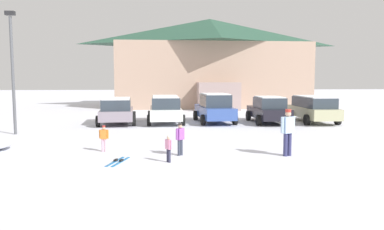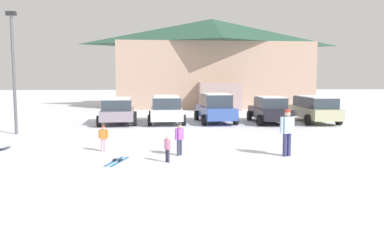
{
  "view_description": "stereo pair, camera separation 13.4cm",
  "coord_description": "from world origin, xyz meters",
  "px_view_note": "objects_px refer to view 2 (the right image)",
  "views": [
    {
      "loc": [
        -2.08,
        -10.39,
        2.75
      ],
      "look_at": [
        -0.78,
        6.13,
        1.12
      ],
      "focal_mm": 35.0,
      "sensor_mm": 36.0,
      "label": 1
    },
    {
      "loc": [
        -1.94,
        -10.4,
        2.75
      ],
      "look_at": [
        -0.78,
        6.13,
        1.12
      ],
      "focal_mm": 35.0,
      "sensor_mm": 36.0,
      "label": 2
    }
  ],
  "objects_px": {
    "parked_black_sedan": "(269,110)",
    "skier_child_in_pink_snowsuit": "(167,147)",
    "skier_child_in_orange_jacket": "(104,137)",
    "parked_blue_hatchback": "(215,108)",
    "pair_of_skis": "(117,161)",
    "skier_adult_in_blue_parka": "(287,130)",
    "skier_child_in_purple_jacket": "(179,137)",
    "ski_lodge": "(211,62)",
    "lamp_post": "(13,66)",
    "parked_beige_suv": "(314,108)",
    "parked_grey_wagon": "(118,110)",
    "parked_white_suv": "(166,108)"
  },
  "relations": [
    {
      "from": "parked_blue_hatchback",
      "to": "pair_of_skis",
      "type": "bearing_deg",
      "value": -113.71
    },
    {
      "from": "pair_of_skis",
      "to": "parked_grey_wagon",
      "type": "bearing_deg",
      "value": 96.98
    },
    {
      "from": "parked_blue_hatchback",
      "to": "ski_lodge",
      "type": "bearing_deg",
      "value": 84.06
    },
    {
      "from": "skier_child_in_orange_jacket",
      "to": "skier_adult_in_blue_parka",
      "type": "bearing_deg",
      "value": -11.06
    },
    {
      "from": "skier_child_in_purple_jacket",
      "to": "parked_black_sedan",
      "type": "bearing_deg",
      "value": 57.72
    },
    {
      "from": "ski_lodge",
      "to": "skier_child_in_orange_jacket",
      "type": "bearing_deg",
      "value": -106.55
    },
    {
      "from": "parked_white_suv",
      "to": "parked_beige_suv",
      "type": "relative_size",
      "value": 0.98
    },
    {
      "from": "parked_white_suv",
      "to": "skier_child_in_pink_snowsuit",
      "type": "bearing_deg",
      "value": -89.89
    },
    {
      "from": "skier_adult_in_blue_parka",
      "to": "skier_child_in_purple_jacket",
      "type": "height_order",
      "value": "skier_adult_in_blue_parka"
    },
    {
      "from": "parked_black_sedan",
      "to": "pair_of_skis",
      "type": "distance_m",
      "value": 12.99
    },
    {
      "from": "ski_lodge",
      "to": "skier_child_in_pink_snowsuit",
      "type": "distance_m",
      "value": 25.97
    },
    {
      "from": "skier_child_in_purple_jacket",
      "to": "parked_beige_suv",
      "type": "bearing_deg",
      "value": 47.24
    },
    {
      "from": "skier_adult_in_blue_parka",
      "to": "pair_of_skis",
      "type": "distance_m",
      "value": 5.99
    },
    {
      "from": "parked_beige_suv",
      "to": "skier_child_in_pink_snowsuit",
      "type": "relative_size",
      "value": 5.37
    },
    {
      "from": "parked_blue_hatchback",
      "to": "skier_child_in_pink_snowsuit",
      "type": "xyz_separation_m",
      "value": [
        -3.03,
        -10.88,
        -0.4
      ]
    },
    {
      "from": "parked_beige_suv",
      "to": "skier_child_in_pink_snowsuit",
      "type": "distance_m",
      "value": 14.01
    },
    {
      "from": "skier_child_in_orange_jacket",
      "to": "parked_beige_suv",
      "type": "bearing_deg",
      "value": 36.47
    },
    {
      "from": "parked_grey_wagon",
      "to": "parked_white_suv",
      "type": "xyz_separation_m",
      "value": [
        2.93,
        0.27,
        0.05
      ]
    },
    {
      "from": "parked_black_sedan",
      "to": "skier_child_in_pink_snowsuit",
      "type": "bearing_deg",
      "value": -121.29
    },
    {
      "from": "parked_black_sedan",
      "to": "parked_beige_suv",
      "type": "relative_size",
      "value": 0.88
    },
    {
      "from": "skier_adult_in_blue_parka",
      "to": "lamp_post",
      "type": "height_order",
      "value": "lamp_post"
    },
    {
      "from": "skier_child_in_purple_jacket",
      "to": "skier_child_in_pink_snowsuit",
      "type": "relative_size",
      "value": 1.3
    },
    {
      "from": "ski_lodge",
      "to": "parked_black_sedan",
      "type": "bearing_deg",
      "value": -83.14
    },
    {
      "from": "ski_lodge",
      "to": "skier_child_in_orange_jacket",
      "type": "distance_m",
      "value": 24.6
    },
    {
      "from": "skier_child_in_orange_jacket",
      "to": "skier_child_in_purple_jacket",
      "type": "distance_m",
      "value": 2.97
    },
    {
      "from": "parked_black_sedan",
      "to": "pair_of_skis",
      "type": "relative_size",
      "value": 2.89
    },
    {
      "from": "parked_beige_suv",
      "to": "skier_child_in_purple_jacket",
      "type": "relative_size",
      "value": 4.12
    },
    {
      "from": "parked_grey_wagon",
      "to": "skier_child_in_purple_jacket",
      "type": "distance_m",
      "value": 10.18
    },
    {
      "from": "parked_beige_suv",
      "to": "parked_black_sedan",
      "type": "bearing_deg",
      "value": -176.83
    },
    {
      "from": "parked_grey_wagon",
      "to": "parked_white_suv",
      "type": "bearing_deg",
      "value": 5.32
    },
    {
      "from": "skier_child_in_pink_snowsuit",
      "to": "skier_child_in_orange_jacket",
      "type": "bearing_deg",
      "value": 140.28
    },
    {
      "from": "ski_lodge",
      "to": "parked_black_sedan",
      "type": "relative_size",
      "value": 4.4
    },
    {
      "from": "parked_grey_wagon",
      "to": "parked_black_sedan",
      "type": "bearing_deg",
      "value": -1.71
    },
    {
      "from": "parked_blue_hatchback",
      "to": "skier_child_in_pink_snowsuit",
      "type": "height_order",
      "value": "parked_blue_hatchback"
    },
    {
      "from": "skier_child_in_orange_jacket",
      "to": "skier_child_in_pink_snowsuit",
      "type": "relative_size",
      "value": 1.11
    },
    {
      "from": "skier_child_in_orange_jacket",
      "to": "skier_child_in_purple_jacket",
      "type": "height_order",
      "value": "skier_child_in_purple_jacket"
    },
    {
      "from": "pair_of_skis",
      "to": "skier_child_in_pink_snowsuit",
      "type": "bearing_deg",
      "value": -6.38
    },
    {
      "from": "parked_blue_hatchback",
      "to": "parked_black_sedan",
      "type": "bearing_deg",
      "value": -8.4
    },
    {
      "from": "skier_child_in_orange_jacket",
      "to": "parked_blue_hatchback",
      "type": "bearing_deg",
      "value": 58.62
    },
    {
      "from": "parked_grey_wagon",
      "to": "parked_white_suv",
      "type": "height_order",
      "value": "parked_white_suv"
    },
    {
      "from": "parked_black_sedan",
      "to": "pair_of_skis",
      "type": "bearing_deg",
      "value": -128.02
    },
    {
      "from": "ski_lodge",
      "to": "skier_child_in_purple_jacket",
      "type": "height_order",
      "value": "ski_lodge"
    },
    {
      "from": "lamp_post",
      "to": "skier_child_in_orange_jacket",
      "type": "bearing_deg",
      "value": -43.47
    },
    {
      "from": "ski_lodge",
      "to": "parked_black_sedan",
      "type": "height_order",
      "value": "ski_lodge"
    },
    {
      "from": "parked_black_sedan",
      "to": "lamp_post",
      "type": "distance_m",
      "value": 14.44
    },
    {
      "from": "parked_black_sedan",
      "to": "ski_lodge",
      "type": "bearing_deg",
      "value": 96.86
    },
    {
      "from": "skier_adult_in_blue_parka",
      "to": "skier_child_in_pink_snowsuit",
      "type": "distance_m",
      "value": 4.31
    },
    {
      "from": "ski_lodge",
      "to": "parked_beige_suv",
      "type": "relative_size",
      "value": 3.89
    },
    {
      "from": "skier_child_in_pink_snowsuit",
      "to": "pair_of_skis",
      "type": "height_order",
      "value": "skier_child_in_pink_snowsuit"
    },
    {
      "from": "parked_black_sedan",
      "to": "skier_child_in_purple_jacket",
      "type": "bearing_deg",
      "value": -122.28
    }
  ]
}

